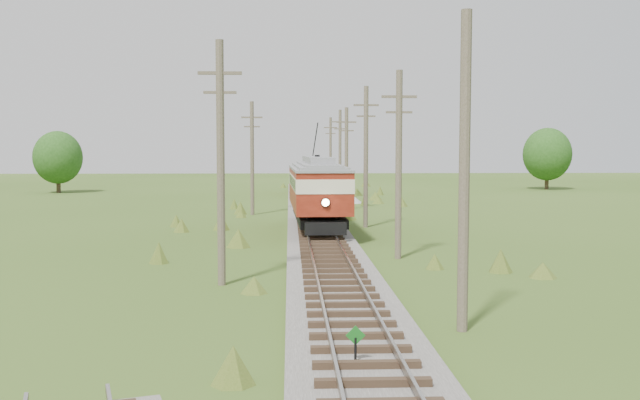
{
  "coord_description": "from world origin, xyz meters",
  "views": [
    {
      "loc": [
        -1.68,
        -14.27,
        5.07
      ],
      "look_at": [
        0.0,
        24.75,
        2.23
      ],
      "focal_mm": 40.0,
      "sensor_mm": 36.0,
      "label": 1
    }
  ],
  "objects_px": {
    "streetcar": "(317,186)",
    "gondola": "(304,177)",
    "gravel_pile": "(347,197)",
    "switch_marker": "(355,345)"
  },
  "relations": [
    {
      "from": "streetcar",
      "to": "switch_marker",
      "type": "bearing_deg",
      "value": -91.96
    },
    {
      "from": "gravel_pile",
      "to": "streetcar",
      "type": "bearing_deg",
      "value": -99.17
    },
    {
      "from": "switch_marker",
      "to": "gondola",
      "type": "distance_m",
      "value": 63.31
    },
    {
      "from": "gondola",
      "to": "gravel_pile",
      "type": "height_order",
      "value": "gondola"
    },
    {
      "from": "switch_marker",
      "to": "gravel_pile",
      "type": "distance_m",
      "value": 50.46
    },
    {
      "from": "gondola",
      "to": "gravel_pile",
      "type": "relative_size",
      "value": 2.52
    },
    {
      "from": "streetcar",
      "to": "gravel_pile",
      "type": "height_order",
      "value": "streetcar"
    },
    {
      "from": "streetcar",
      "to": "gravel_pile",
      "type": "distance_m",
      "value": 23.53
    },
    {
      "from": "streetcar",
      "to": "gondola",
      "type": "xyz_separation_m",
      "value": [
        -0.0,
        36.12,
        -0.85
      ]
    },
    {
      "from": "switch_marker",
      "to": "streetcar",
      "type": "distance_m",
      "value": 27.27
    }
  ]
}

